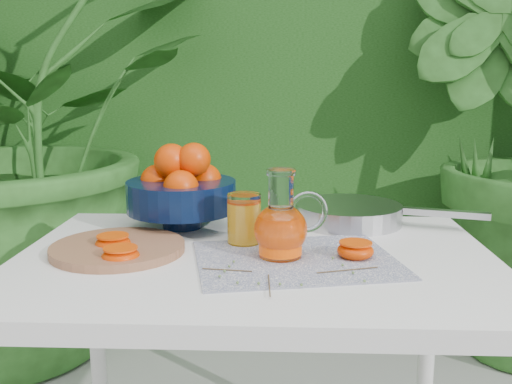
{
  "coord_description": "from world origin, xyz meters",
  "views": [
    {
      "loc": [
        0.05,
        -1.13,
        1.11
      ],
      "look_at": [
        0.0,
        0.04,
        0.88
      ],
      "focal_mm": 40.0,
      "sensor_mm": 36.0,
      "label": 1
    }
  ],
  "objects_px": {
    "fruit_bowl": "(181,189)",
    "juice_pitcher": "(282,227)",
    "saute_pan": "(350,213)",
    "white_table": "(256,292)",
    "cutting_board": "(118,248)"
  },
  "relations": [
    {
      "from": "fruit_bowl",
      "to": "juice_pitcher",
      "type": "relative_size",
      "value": 1.7
    },
    {
      "from": "fruit_bowl",
      "to": "juice_pitcher",
      "type": "xyz_separation_m",
      "value": [
        0.24,
        -0.24,
        -0.03
      ]
    },
    {
      "from": "juice_pitcher",
      "to": "saute_pan",
      "type": "relative_size",
      "value": 0.37
    },
    {
      "from": "saute_pan",
      "to": "white_table",
      "type": "bearing_deg",
      "value": -129.78
    },
    {
      "from": "white_table",
      "to": "cutting_board",
      "type": "height_order",
      "value": "cutting_board"
    },
    {
      "from": "white_table",
      "to": "juice_pitcher",
      "type": "bearing_deg",
      "value": -19.82
    },
    {
      "from": "fruit_bowl",
      "to": "cutting_board",
      "type": "bearing_deg",
      "value": -115.4
    },
    {
      "from": "white_table",
      "to": "juice_pitcher",
      "type": "distance_m",
      "value": 0.16
    },
    {
      "from": "cutting_board",
      "to": "fruit_bowl",
      "type": "distance_m",
      "value": 0.25
    },
    {
      "from": "fruit_bowl",
      "to": "saute_pan",
      "type": "height_order",
      "value": "fruit_bowl"
    },
    {
      "from": "juice_pitcher",
      "to": "cutting_board",
      "type": "bearing_deg",
      "value": 176.01
    },
    {
      "from": "cutting_board",
      "to": "juice_pitcher",
      "type": "bearing_deg",
      "value": -3.99
    },
    {
      "from": "white_table",
      "to": "juice_pitcher",
      "type": "xyz_separation_m",
      "value": [
        0.05,
        -0.02,
        0.15
      ]
    },
    {
      "from": "cutting_board",
      "to": "juice_pitcher",
      "type": "xyz_separation_m",
      "value": [
        0.35,
        -0.02,
        0.06
      ]
    },
    {
      "from": "fruit_bowl",
      "to": "white_table",
      "type": "bearing_deg",
      "value": -48.78
    }
  ]
}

